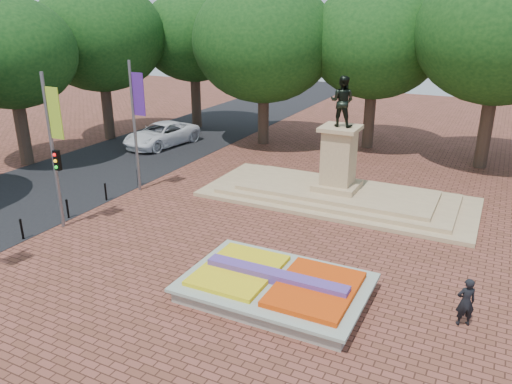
% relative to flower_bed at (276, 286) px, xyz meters
% --- Properties ---
extents(ground, '(90.00, 90.00, 0.00)m').
position_rel_flower_bed_xyz_m(ground, '(-1.03, 2.00, -0.38)').
color(ground, brown).
rests_on(ground, ground).
extents(asphalt_street, '(9.00, 90.00, 0.02)m').
position_rel_flower_bed_xyz_m(asphalt_street, '(-16.03, 7.00, -0.37)').
color(asphalt_street, black).
rests_on(asphalt_street, ground).
extents(flower_bed, '(6.30, 4.30, 0.91)m').
position_rel_flower_bed_xyz_m(flower_bed, '(0.00, 0.00, 0.00)').
color(flower_bed, gray).
rests_on(flower_bed, ground).
extents(monument, '(14.00, 6.00, 6.40)m').
position_rel_flower_bed_xyz_m(monument, '(-1.03, 10.00, 0.50)').
color(monument, tan).
rests_on(monument, ground).
extents(tree_row_back, '(44.80, 8.80, 10.43)m').
position_rel_flower_bed_xyz_m(tree_row_back, '(1.31, 20.00, 6.29)').
color(tree_row_back, '#33231C').
rests_on(tree_row_back, ground).
extents(tree_row_street, '(8.40, 25.40, 9.98)m').
position_rel_flower_bed_xyz_m(tree_row_street, '(-20.53, 6.67, 6.01)').
color(tree_row_street, '#33231C').
rests_on(tree_row_street, ground).
extents(banner_poles, '(0.88, 11.17, 7.00)m').
position_rel_flower_bed_xyz_m(banner_poles, '(-11.10, 0.69, 3.50)').
color(banner_poles, slate).
rests_on(banner_poles, ground).
extents(bollard_row, '(0.12, 13.12, 0.98)m').
position_rel_flower_bed_xyz_m(bollard_row, '(-11.73, 0.50, 0.15)').
color(bollard_row, black).
rests_on(bollard_row, ground).
extents(van, '(3.63, 6.35, 1.67)m').
position_rel_flower_bed_xyz_m(van, '(-15.83, 14.77, 0.46)').
color(van, white).
rests_on(van, ground).
extents(pedestrian, '(0.72, 0.63, 1.65)m').
position_rel_flower_bed_xyz_m(pedestrian, '(6.02, 1.08, 0.45)').
color(pedestrian, black).
rests_on(pedestrian, ground).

